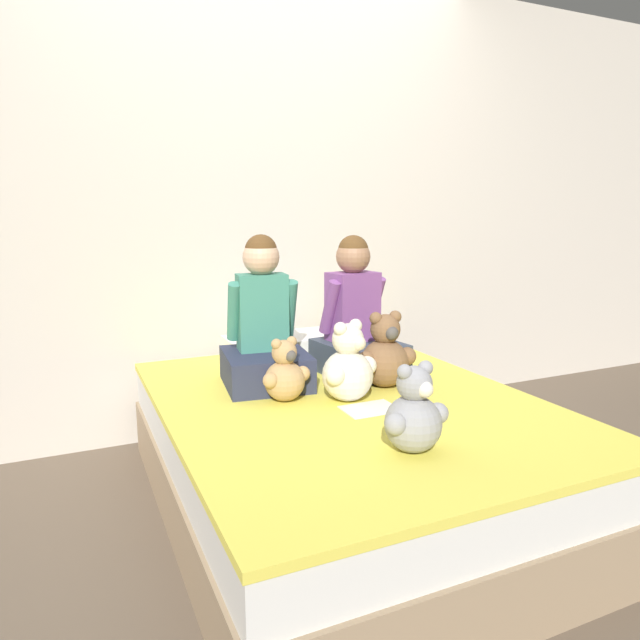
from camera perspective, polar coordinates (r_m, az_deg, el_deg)
The scene contains 11 objects.
ground_plane at distance 2.53m, azimuth 2.60°, elevation -17.84°, with size 14.00×14.00×0.00m, color brown.
wall_behind_bed at distance 3.20m, azimuth -6.05°, elevation 11.47°, with size 8.00×0.06×2.50m.
bed at distance 2.42m, azimuth 2.65°, elevation -13.09°, with size 1.45×1.86×0.46m.
child_on_left at distance 2.49m, azimuth -5.63°, elevation -1.18°, with size 0.40×0.42×0.65m.
child_on_right at distance 2.67m, azimuth 3.61°, elevation -0.20°, with size 0.38×0.42×0.64m.
teddy_bear_held_by_left_child at distance 2.29m, azimuth -3.54°, elevation -5.46°, with size 0.21×0.16×0.26m.
teddy_bear_held_by_right_child at distance 2.47m, azimuth 6.52°, elevation -3.53°, with size 0.28×0.21×0.33m.
teddy_bear_between_children at distance 2.28m, azimuth 2.83°, elevation -4.75°, with size 0.26×0.21×0.33m.
teddy_bear_at_foot_of_bed at distance 1.84m, azimuth 9.37°, elevation -9.32°, with size 0.24×0.18×0.29m.
pillow_at_headboard at distance 2.98m, azimuth -3.83°, elevation -2.66°, with size 0.57×0.31×0.11m.
sign_card at distance 2.23m, azimuth 5.03°, elevation -8.84°, with size 0.21×0.15×0.00m.
Camera 1 is at (-1.01, -1.97, 1.21)m, focal length 32.00 mm.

